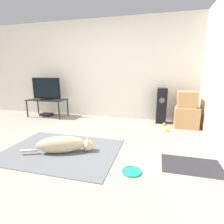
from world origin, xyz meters
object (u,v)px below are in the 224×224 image
Objects in this scene: tennis_ball_by_boxes at (164,124)px; game_console at (47,114)px; frisbee at (132,171)px; tv_stand at (47,101)px; dog at (64,145)px; tv at (46,89)px; floor_speaker at (161,106)px; tennis_ball_near_speaker at (167,130)px; cardboard_box_lower at (186,117)px; cardboard_box_upper at (187,99)px.

game_console reaches higher than tennis_ball_by_boxes.
frisbee is 3.52m from tv_stand.
tv reaches higher than dog.
tv_stand is at bearing -177.40° from floor_speaker.
tv is 2.59× the size of game_console.
cardboard_box_lower is at bearing 47.80° from tennis_ball_near_speaker.
tv_stand reaches higher than tennis_ball_near_speaker.
tennis_ball_near_speaker is (-0.41, -0.45, -0.20)m from cardboard_box_lower.
dog is 2.17m from tennis_ball_near_speaker.
frisbee is 3.70× the size of tennis_ball_near_speaker.
floor_speaker is 3.09m from tv.
cardboard_box_lower reaches higher than frisbee.
tv_stand reaches higher than dog.
cardboard_box_upper is 5.89× the size of tennis_ball_by_boxes.
dog is 15.57× the size of tennis_ball_by_boxes.
tv reaches higher than tennis_ball_by_boxes.
frisbee is at bearing -98.99° from floor_speaker.
tennis_ball_by_boxes is at bearing -1.43° from tv_stand.
cardboard_box_upper is at bearing -1.05° from game_console.
tv is (-1.60, 1.95, 0.64)m from dog.
tv_stand is at bearing -90.00° from tv.
tv is at bearing 179.32° from cardboard_box_lower.
dog is 2.43m from tennis_ball_by_boxes.
floor_speaker reaches higher than frisbee.
cardboard_box_upper is 0.85m from tennis_ball_near_speaker.
floor_speaker is at bearing 161.81° from cardboard_box_lower.
tennis_ball_by_boxes is (-0.46, -0.04, -0.20)m from cardboard_box_lower.
tv is 3.24m from tennis_ball_by_boxes.
tv is at bearing -22.31° from game_console.
frisbee is (1.10, -0.28, -0.12)m from dog.
frisbee is 0.76× the size of game_console.
game_console is (-3.70, 0.08, -0.19)m from cardboard_box_lower.
dog is 0.99× the size of tv_stand.
tv_stand is 3.26× the size of game_console.
floor_speaker is 0.76m from tennis_ball_near_speaker.
frisbee is 2.38m from cardboard_box_lower.
cardboard_box_upper is 3.60m from tv_stand.
cardboard_box_upper is 3.60m from tv.
tv reaches higher than cardboard_box_lower.
cardboard_box_lower reaches higher than tennis_ball_near_speaker.
cardboard_box_upper is (-0.02, 0.01, 0.40)m from cardboard_box_lower.
frisbee is at bearing -112.84° from cardboard_box_lower.
cardboard_box_upper is 0.47× the size of tv.
tennis_ball_near_speaker is 0.21× the size of game_console.
game_console is at bearing 170.81° from tennis_ball_near_speaker.
tennis_ball_near_speaker is (0.05, -0.42, 0.00)m from tennis_ball_by_boxes.
dog is 2.81m from cardboard_box_upper.
floor_speaker is 3.18m from game_console.
tennis_ball_by_boxes is (-0.44, -0.05, -0.60)m from cardboard_box_upper.
tv is 0.74m from game_console.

